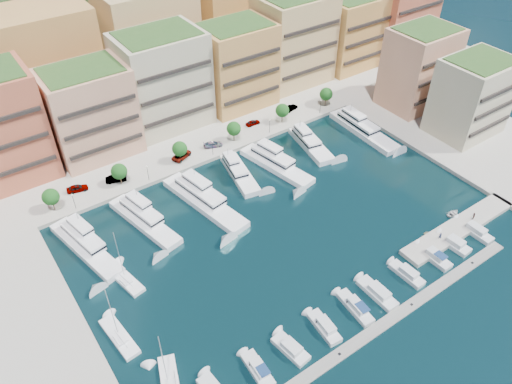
# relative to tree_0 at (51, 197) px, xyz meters

# --- Properties ---
(ground) EXTENTS (400.00, 400.00, 0.00)m
(ground) POSITION_rel_tree_0_xyz_m (40.00, -33.50, -4.74)
(ground) COLOR black
(ground) RESTS_ON ground
(north_quay) EXTENTS (220.00, 64.00, 2.00)m
(north_quay) POSITION_rel_tree_0_xyz_m (40.00, 28.50, -4.74)
(north_quay) COLOR #9E998E
(north_quay) RESTS_ON ground
(east_quay) EXTENTS (34.00, 76.00, 2.00)m
(east_quay) POSITION_rel_tree_0_xyz_m (102.00, -41.50, -4.74)
(east_quay) COLOR #9E998E
(east_quay) RESTS_ON ground
(hillside) EXTENTS (240.00, 40.00, 58.00)m
(hillside) POSITION_rel_tree_0_xyz_m (40.00, 76.50, -4.74)
(hillside) COLOR #1B3616
(hillside) RESTS_ON ground
(south_pontoon) EXTENTS (72.00, 2.20, 0.35)m
(south_pontoon) POSITION_rel_tree_0_xyz_m (37.00, -63.50, -4.74)
(south_pontoon) COLOR gray
(south_pontoon) RESTS_ON ground
(finger_pier) EXTENTS (32.00, 5.00, 2.00)m
(finger_pier) POSITION_rel_tree_0_xyz_m (70.00, -55.50, -4.74)
(finger_pier) COLOR #9E998E
(finger_pier) RESTS_ON ground
(apartment_2) EXTENTS (20.00, 15.50, 22.80)m
(apartment_2) POSITION_rel_tree_0_xyz_m (17.00, 16.49, 7.57)
(apartment_2) COLOR tan
(apartment_2) RESTS_ON north_quay
(apartment_3) EXTENTS (22.00, 16.50, 25.80)m
(apartment_3) POSITION_rel_tree_0_xyz_m (38.00, 18.49, 9.07)
(apartment_3) COLOR beige
(apartment_3) RESTS_ON north_quay
(apartment_4) EXTENTS (20.00, 15.50, 23.80)m
(apartment_4) POSITION_rel_tree_0_xyz_m (60.00, 16.49, 8.07)
(apartment_4) COLOR tan
(apartment_4) RESTS_ON north_quay
(apartment_5) EXTENTS (22.00, 16.50, 26.80)m
(apartment_5) POSITION_rel_tree_0_xyz_m (82.00, 18.49, 9.57)
(apartment_5) COLOR tan
(apartment_5) RESTS_ON north_quay
(apartment_6) EXTENTS (20.00, 15.50, 22.80)m
(apartment_6) POSITION_rel_tree_0_xyz_m (104.00, 16.49, 7.57)
(apartment_6) COLOR #BC8A44
(apartment_6) RESTS_ON north_quay
(apartment_7) EXTENTS (22.00, 16.50, 24.80)m
(apartment_7) POSITION_rel_tree_0_xyz_m (124.00, 14.49, 8.57)
(apartment_7) COLOR #B7583D
(apartment_7) RESTS_ON north_quay
(apartment_east_a) EXTENTS (18.00, 14.50, 22.80)m
(apartment_east_a) POSITION_rel_tree_0_xyz_m (102.00, -13.51, 7.57)
(apartment_east_a) COLOR tan
(apartment_east_a) RESTS_ON east_quay
(apartment_east_b) EXTENTS (18.00, 14.50, 20.80)m
(apartment_east_b) POSITION_rel_tree_0_xyz_m (102.00, -31.51, 6.57)
(apartment_east_b) COLOR beige
(apartment_east_b) RESTS_ON east_quay
(backblock_1) EXTENTS (26.00, 18.00, 30.00)m
(backblock_1) POSITION_rel_tree_0_xyz_m (15.00, 40.50, 11.26)
(backblock_1) COLOR tan
(backblock_1) RESTS_ON north_quay
(backblock_2) EXTENTS (26.00, 18.00, 30.00)m
(backblock_2) POSITION_rel_tree_0_xyz_m (45.00, 40.50, 11.26)
(backblock_2) COLOR tan
(backblock_2) RESTS_ON north_quay
(backblock_3) EXTENTS (26.00, 18.00, 30.00)m
(backblock_3) POSITION_rel_tree_0_xyz_m (75.00, 40.50, 11.26)
(backblock_3) COLOR #BC8A44
(backblock_3) RESTS_ON north_quay
(tree_0) EXTENTS (3.80, 3.80, 5.65)m
(tree_0) POSITION_rel_tree_0_xyz_m (0.00, 0.00, 0.00)
(tree_0) COLOR #473323
(tree_0) RESTS_ON north_quay
(tree_1) EXTENTS (3.80, 3.80, 5.65)m
(tree_1) POSITION_rel_tree_0_xyz_m (16.00, 0.00, 0.00)
(tree_1) COLOR #473323
(tree_1) RESTS_ON north_quay
(tree_2) EXTENTS (3.80, 3.80, 5.65)m
(tree_2) POSITION_rel_tree_0_xyz_m (32.00, 0.00, 0.00)
(tree_2) COLOR #473323
(tree_2) RESTS_ON north_quay
(tree_3) EXTENTS (3.80, 3.80, 5.65)m
(tree_3) POSITION_rel_tree_0_xyz_m (48.00, 0.00, 0.00)
(tree_3) COLOR #473323
(tree_3) RESTS_ON north_quay
(tree_4) EXTENTS (3.80, 3.80, 5.65)m
(tree_4) POSITION_rel_tree_0_xyz_m (64.00, 0.00, 0.00)
(tree_4) COLOR #473323
(tree_4) RESTS_ON north_quay
(tree_5) EXTENTS (3.80, 3.80, 5.65)m
(tree_5) POSITION_rel_tree_0_xyz_m (80.00, 0.00, 0.00)
(tree_5) COLOR #473323
(tree_5) RESTS_ON north_quay
(lamppost_0) EXTENTS (0.30, 0.30, 4.20)m
(lamppost_0) POSITION_rel_tree_0_xyz_m (4.00, -2.30, -0.92)
(lamppost_0) COLOR black
(lamppost_0) RESTS_ON north_quay
(lamppost_1) EXTENTS (0.30, 0.30, 4.20)m
(lamppost_1) POSITION_rel_tree_0_xyz_m (22.00, -2.30, -0.92)
(lamppost_1) COLOR black
(lamppost_1) RESTS_ON north_quay
(lamppost_2) EXTENTS (0.30, 0.30, 4.20)m
(lamppost_2) POSITION_rel_tree_0_xyz_m (40.00, -2.30, -0.92)
(lamppost_2) COLOR black
(lamppost_2) RESTS_ON north_quay
(lamppost_3) EXTENTS (0.30, 0.30, 4.20)m
(lamppost_3) POSITION_rel_tree_0_xyz_m (58.00, -2.30, -0.92)
(lamppost_3) COLOR black
(lamppost_3) RESTS_ON north_quay
(lamppost_4) EXTENTS (0.30, 0.30, 4.20)m
(lamppost_4) POSITION_rel_tree_0_xyz_m (76.00, -2.30, -0.92)
(lamppost_4) COLOR black
(lamppost_4) RESTS_ON north_quay
(yacht_0) EXTENTS (8.51, 22.21, 7.30)m
(yacht_0) POSITION_rel_tree_0_xyz_m (1.46, -14.49, -3.53)
(yacht_0) COLOR white
(yacht_0) RESTS_ON ground
(yacht_1) EXTENTS (8.42, 21.49, 7.30)m
(yacht_1) POSITION_rel_tree_0_xyz_m (14.82, -14.21, -3.65)
(yacht_1) COLOR white
(yacht_1) RESTS_ON ground
(yacht_2) EXTENTS (9.13, 25.40, 7.30)m
(yacht_2) POSITION_rel_tree_0_xyz_m (28.85, -15.91, -3.53)
(yacht_2) COLOR white
(yacht_2) RESTS_ON ground
(yacht_3) EXTENTS (7.54, 17.21, 7.30)m
(yacht_3) POSITION_rel_tree_0_xyz_m (41.33, -12.15, -3.53)
(yacht_3) COLOR white
(yacht_3) RESTS_ON ground
(yacht_4) EXTENTS (8.53, 22.03, 7.30)m
(yacht_4) POSITION_rel_tree_0_xyz_m (50.69, -14.43, -3.65)
(yacht_4) COLOR white
(yacht_4) RESTS_ON ground
(yacht_5) EXTENTS (7.85, 17.82, 7.30)m
(yacht_5) POSITION_rel_tree_0_xyz_m (63.75, -12.40, -3.53)
(yacht_5) COLOR white
(yacht_5) RESTS_ON ground
(yacht_6) EXTENTS (5.90, 23.63, 7.30)m
(yacht_6) POSITION_rel_tree_0_xyz_m (79.96, -15.25, -3.53)
(yacht_6) COLOR white
(yacht_6) RESTS_ON ground
(cruiser_1) EXTENTS (2.96, 7.48, 2.66)m
(cruiser_1) POSITION_rel_tree_0_xyz_m (14.87, -58.10, -4.17)
(cruiser_1) COLOR silver
(cruiser_1) RESTS_ON ground
(cruiser_2) EXTENTS (3.64, 7.40, 2.55)m
(cruiser_2) POSITION_rel_tree_0_xyz_m (21.72, -58.08, -4.20)
(cruiser_2) COLOR silver
(cruiser_2) RESTS_ON ground
(cruiser_3) EXTENTS (3.20, 7.76, 2.55)m
(cruiser_3) POSITION_rel_tree_0_xyz_m (29.32, -58.08, -4.20)
(cruiser_3) COLOR silver
(cruiser_3) RESTS_ON ground
(cruiser_4) EXTENTS (3.14, 8.67, 2.66)m
(cruiser_4) POSITION_rel_tree_0_xyz_m (36.81, -58.11, -4.17)
(cruiser_4) COLOR silver
(cruiser_4) RESTS_ON ground
(cruiser_5) EXTENTS (2.84, 8.60, 2.55)m
(cruiser_5) POSITION_rel_tree_0_xyz_m (42.55, -58.09, -4.20)
(cruiser_5) COLOR silver
(cruiser_5) RESTS_ON ground
(cruiser_6) EXTENTS (2.71, 7.55, 2.55)m
(cruiser_6) POSITION_rel_tree_0_xyz_m (50.73, -58.08, -4.20)
(cruiser_6) COLOR silver
(cruiser_6) RESTS_ON ground
(cruiser_7) EXTENTS (2.61, 7.78, 2.66)m
(cruiser_7) POSITION_rel_tree_0_xyz_m (58.71, -58.10, -4.17)
(cruiser_7) COLOR silver
(cruiser_7) RESTS_ON ground
(cruiser_8) EXTENTS (3.21, 7.22, 2.55)m
(cruiser_8) POSITION_rel_tree_0_xyz_m (65.07, -58.08, -4.20)
(cruiser_8) COLOR silver
(cruiser_8) RESTS_ON ground
(cruiser_9) EXTENTS (2.66, 8.44, 2.55)m
(cruiser_9) POSITION_rel_tree_0_xyz_m (71.88, -58.09, -4.20)
(cruiser_9) COLOR silver
(cruiser_9) RESTS_ON ground
(sailboat_1) EXTENTS (3.77, 10.42, 13.20)m
(sailboat_1) POSITION_rel_tree_0_xyz_m (-1.34, -38.92, -4.44)
(sailboat_1) COLOR white
(sailboat_1) RESTS_ON ground
(sailboat_0) EXTENTS (5.83, 9.97, 13.20)m
(sailboat_0) POSITION_rel_tree_0_xyz_m (1.94, -51.65, -4.43)
(sailboat_0) COLOR white
(sailboat_0) RESTS_ON ground
(sailboat_2) EXTENTS (4.50, 9.93, 13.20)m
(sailboat_2) POSITION_rel_tree_0_xyz_m (4.79, -27.49, -4.43)
(sailboat_2) COLOR white
(sailboat_2) RESTS_ON ground
(tender_1) EXTENTS (1.78, 1.67, 0.75)m
(tender_1) POSITION_rel_tree_0_xyz_m (63.13, -52.50, -4.37)
(tender_1) COLOR beige
(tender_1) RESTS_ON ground
(tender_2) EXTENTS (3.55, 2.62, 0.71)m
(tender_2) POSITION_rel_tree_0_xyz_m (72.92, -51.75, -4.39)
(tender_2) COLOR silver
(tender_2) RESTS_ON ground
(car_0) EXTENTS (5.20, 3.06, 1.66)m
(car_0) POSITION_rel_tree_0_xyz_m (6.52, 3.46, -2.91)
(car_0) COLOR gray
(car_0) RESTS_ON north_quay
(car_1) EXTENTS (5.14, 3.23, 1.60)m
(car_1) POSITION_rel_tree_0_xyz_m (15.33, 1.65, -2.94)
(car_1) COLOR gray
(car_1) RESTS_ON north_quay
(car_2) EXTENTS (6.32, 4.71, 1.59)m
(car_2) POSITION_rel_tree_0_xyz_m (32.87, 1.13, -2.95)
(car_2) COLOR gray
(car_2) RESTS_ON north_quay
(car_3) EXTENTS (5.36, 3.54, 1.44)m
(car_3) POSITION_rel_tree_0_xyz_m (41.91, 0.77, -3.02)
(car_3) COLOR gray
(car_3) RESTS_ON north_quay
(car_4) EXTENTS (4.22, 1.80, 1.42)m
(car_4) POSITION_rel_tree_0_xyz_m (56.53, 3.53, -3.03)
(car_4) COLOR gray
(car_4) RESTS_ON north_quay
(car_5) EXTENTS (4.90, 2.64, 1.53)m
(car_5) POSITION_rel_tree_0_xyz_m (70.00, 3.61, -2.98)
(car_5) COLOR gray
(car_5) RESTS_ON north_quay
(person_0) EXTENTS (0.74, 0.73, 1.73)m
(person_0) POSITION_rel_tree_0_xyz_m (63.28, -55.57, -2.88)
(person_0) COLOR #222945
(person_0) RESTS_ON finger_pier
(person_1) EXTENTS (1.00, 0.88, 1.72)m
(person_1) POSITION_rel_tree_0_xyz_m (74.19, -55.70, -2.88)
(person_1) COLOR brown
(person_1) RESTS_ON finger_pier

